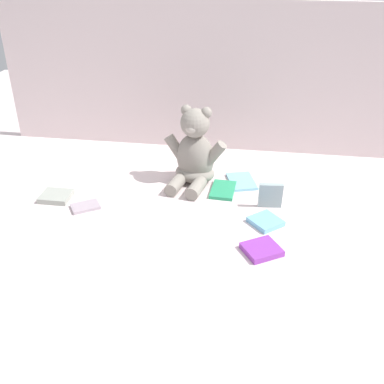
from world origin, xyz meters
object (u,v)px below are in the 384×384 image
at_px(book_case_2, 262,249).
at_px(book_case_4, 270,195).
at_px(book_case_0, 223,190).
at_px(book_case_1, 56,196).
at_px(book_case_5, 242,181).
at_px(teddy_bear, 194,155).
at_px(book_case_3, 266,221).
at_px(book_case_6, 85,207).

distance_m(book_case_2, book_case_4, 0.27).
xyz_separation_m(book_case_0, book_case_1, (-0.59, -0.14, 0.00)).
xyz_separation_m(book_case_1, book_case_5, (0.66, 0.22, -0.00)).
bearing_deg(book_case_2, teddy_bear, -179.60).
bearing_deg(teddy_bear, book_case_3, -32.08).
distance_m(teddy_bear, book_case_6, 0.44).
relative_size(book_case_2, book_case_3, 1.11).
distance_m(book_case_0, book_case_2, 0.38).
height_order(book_case_0, book_case_2, book_case_2).
bearing_deg(book_case_6, book_case_0, -101.37).
xyz_separation_m(teddy_bear, book_case_6, (-0.35, -0.25, -0.11)).
xyz_separation_m(book_case_4, book_case_6, (-0.64, -0.10, -0.04)).
xyz_separation_m(book_case_3, book_case_5, (-0.09, 0.28, -0.00)).
distance_m(book_case_4, book_case_5, 0.20).
height_order(book_case_0, book_case_5, book_case_0).
bearing_deg(book_case_1, book_case_2, -105.92).
xyz_separation_m(book_case_0, book_case_4, (0.17, -0.09, 0.04)).
bearing_deg(teddy_bear, book_case_4, -16.47).
bearing_deg(book_case_5, book_case_1, 1.70).
xyz_separation_m(book_case_0, book_case_5, (0.06, 0.08, -0.00)).
height_order(book_case_3, book_case_6, book_case_3).
distance_m(book_case_1, book_case_4, 0.77).
distance_m(book_case_0, book_case_6, 0.50).
bearing_deg(book_case_4, book_case_6, -176.15).
distance_m(teddy_bear, book_case_0, 0.17).
bearing_deg(book_case_0, teddy_bear, 154.13).
distance_m(book_case_3, book_case_6, 0.63).
xyz_separation_m(teddy_bear, book_case_3, (0.28, -0.26, -0.10)).
xyz_separation_m(book_case_1, book_case_6, (0.13, -0.04, -0.00)).
height_order(teddy_bear, book_case_3, teddy_bear).
bearing_deg(book_case_4, book_case_1, 179.06).
bearing_deg(book_case_6, book_case_3, -124.08).
bearing_deg(book_case_3, book_case_1, 134.61).
height_order(book_case_0, book_case_3, book_case_3).
distance_m(book_case_1, book_case_6, 0.13).
distance_m(book_case_5, book_case_6, 0.60).
relative_size(teddy_bear, book_case_6, 3.12).
relative_size(book_case_3, book_case_5, 0.67).
relative_size(book_case_1, book_case_2, 1.02).
height_order(teddy_bear, book_case_1, teddy_bear).
bearing_deg(book_case_4, book_case_0, 147.88).
distance_m(book_case_2, book_case_6, 0.64).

